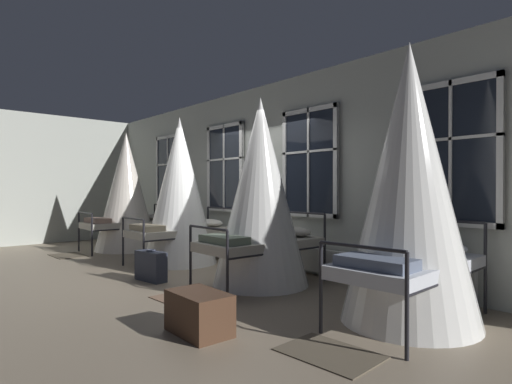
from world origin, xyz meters
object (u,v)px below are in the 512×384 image
at_px(cot_fourth, 409,187).
at_px(suitcase_dark, 151,266).
at_px(cot_second, 180,192).
at_px(travel_trunk, 199,313).
at_px(cot_third, 261,194).
at_px(cot_first, 126,193).

xyz_separation_m(cot_fourth, suitcase_dark, (-3.52, -1.07, -1.17)).
height_order(cot_second, suitcase_dark, cot_second).
xyz_separation_m(cot_second, travel_trunk, (3.36, -1.82, -1.12)).
bearing_deg(cot_third, cot_first, 91.37).
xyz_separation_m(cot_first, cot_third, (4.53, -0.01, 0.02)).
bearing_deg(cot_first, suitcase_dark, -106.75).
height_order(cot_third, suitcase_dark, cot_third).
distance_m(cot_third, travel_trunk, 2.38).
height_order(cot_fourth, travel_trunk, cot_fourth).
distance_m(cot_third, cot_fourth, 2.27).
xyz_separation_m(cot_third, cot_fourth, (2.27, -0.00, 0.09)).
relative_size(cot_first, travel_trunk, 4.15).
bearing_deg(travel_trunk, cot_fourth, 57.02).
height_order(cot_first, suitcase_dark, cot_first).
relative_size(cot_first, suitcase_dark, 4.58).
height_order(cot_third, cot_fourth, cot_fourth).
bearing_deg(suitcase_dark, cot_fourth, 9.91).
height_order(cot_second, travel_trunk, cot_second).
relative_size(cot_first, cot_fourth, 0.93).
xyz_separation_m(cot_second, cot_fourth, (4.52, -0.03, 0.08)).
height_order(cot_first, travel_trunk, cot_first).
distance_m(cot_first, suitcase_dark, 3.62).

